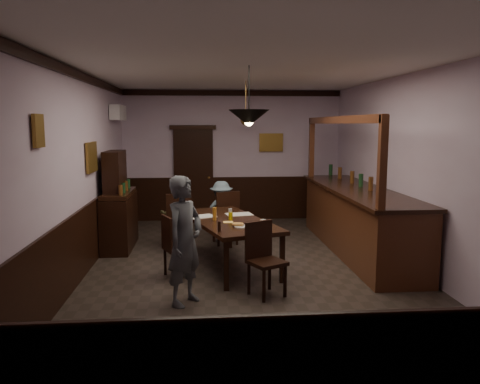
{
  "coord_description": "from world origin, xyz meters",
  "views": [
    {
      "loc": [
        -0.72,
        -6.82,
        2.22
      ],
      "look_at": [
        -0.11,
        0.52,
        1.15
      ],
      "focal_mm": 35.0,
      "sensor_mm": 36.0,
      "label": 1
    }
  ],
  "objects": [
    {
      "name": "room",
      "position": [
        0.0,
        0.0,
        1.5
      ],
      "size": [
        5.01,
        8.01,
        3.01
      ],
      "color": "#2D2621",
      "rests_on": "ground"
    },
    {
      "name": "dining_table",
      "position": [
        -0.31,
        0.32,
        0.69
      ],
      "size": [
        1.62,
        2.4,
        0.75
      ],
      "rotation": [
        0.0,
        0.0,
        0.31
      ],
      "color": "black",
      "rests_on": "ground"
    },
    {
      "name": "chair_far_left",
      "position": [
        -1.13,
        1.39,
        0.56
      ],
      "size": [
        0.5,
        0.5,
        1.02
      ],
      "rotation": [
        0.0,
        0.0,
        3.28
      ],
      "color": "black",
      "rests_on": "ground"
    },
    {
      "name": "chair_far_right",
      "position": [
        -0.27,
        1.66,
        0.55
      ],
      "size": [
        0.52,
        0.52,
        1.01
      ],
      "rotation": [
        0.0,
        0.0,
        3.36
      ],
      "color": "black",
      "rests_on": "ground"
    },
    {
      "name": "chair_near",
      "position": [
        0.08,
        -0.94,
        0.53
      ],
      "size": [
        0.56,
        0.56,
        0.96
      ],
      "rotation": [
        0.0,
        0.0,
        0.49
      ],
      "color": "black",
      "rests_on": "ground"
    },
    {
      "name": "chair_side",
      "position": [
        -1.13,
        -0.15,
        0.5
      ],
      "size": [
        0.52,
        0.52,
        0.92
      ],
      "rotation": [
        0.0,
        0.0,
        1.98
      ],
      "color": "black",
      "rests_on": "ground"
    },
    {
      "name": "person_standing",
      "position": [
        -0.93,
        -1.19,
        0.8
      ],
      "size": [
        0.65,
        0.7,
        1.61
      ],
      "primitive_type": "imported",
      "rotation": [
        0.0,
        0.0,
        0.96
      ],
      "color": "#4E5259",
      "rests_on": "ground"
    },
    {
      "name": "person_seated_left",
      "position": [
        -1.21,
        1.66,
        0.57
      ],
      "size": [
        0.57,
        0.45,
        1.14
      ],
      "primitive_type": "imported",
      "rotation": [
        0.0,
        0.0,
        3.17
      ],
      "color": "#4B4A2D",
      "rests_on": "ground"
    },
    {
      "name": "person_seated_right",
      "position": [
        -0.35,
        1.94,
        0.58
      ],
      "size": [
        0.75,
        0.44,
        1.16
      ],
      "primitive_type": "imported",
      "rotation": [
        0.0,
        0.0,
        3.16
      ],
      "color": "slate",
      "rests_on": "ground"
    },
    {
      "name": "newspaper_left",
      "position": [
        -0.72,
        0.56,
        0.75
      ],
      "size": [
        0.51,
        0.45,
        0.01
      ],
      "primitive_type": "cube",
      "rotation": [
        0.0,
        0.0,
        0.45
      ],
      "color": "silver",
      "rests_on": "dining_table"
    },
    {
      "name": "newspaper_right",
      "position": [
        -0.11,
        0.7,
        0.75
      ],
      "size": [
        0.47,
        0.38,
        0.01
      ],
      "primitive_type": "cube",
      "rotation": [
        0.0,
        0.0,
        0.2
      ],
      "color": "silver",
      "rests_on": "dining_table"
    },
    {
      "name": "napkin",
      "position": [
        -0.32,
        0.1,
        0.75
      ],
      "size": [
        0.19,
        0.19,
        0.0
      ],
      "primitive_type": "cube",
      "rotation": [
        0.0,
        0.0,
        0.31
      ],
      "color": "#EDBA57",
      "rests_on": "dining_table"
    },
    {
      "name": "saucer",
      "position": [
        0.13,
        -0.15,
        0.76
      ],
      "size": [
        0.15,
        0.15,
        0.01
      ],
      "primitive_type": "cylinder",
      "color": "white",
      "rests_on": "dining_table"
    },
    {
      "name": "coffee_cup",
      "position": [
        0.17,
        -0.15,
        0.8
      ],
      "size": [
        0.1,
        0.1,
        0.07
      ],
      "primitive_type": "imported",
      "rotation": [
        0.0,
        0.0,
        0.31
      ],
      "color": "white",
      "rests_on": "saucer"
    },
    {
      "name": "pastry_plate",
      "position": [
        -0.15,
        -0.25,
        0.76
      ],
      "size": [
        0.22,
        0.22,
        0.01
      ],
      "primitive_type": "cylinder",
      "color": "white",
      "rests_on": "dining_table"
    },
    {
      "name": "pastry_ring_a",
      "position": [
        -0.23,
        -0.21,
        0.79
      ],
      "size": [
        0.13,
        0.13,
        0.04
      ],
      "primitive_type": "torus",
      "color": "#C68C47",
      "rests_on": "pastry_plate"
    },
    {
      "name": "pastry_ring_b",
      "position": [
        -0.18,
        -0.22,
        0.79
      ],
      "size": [
        0.13,
        0.13,
        0.04
      ],
      "primitive_type": "torus",
      "color": "#C68C47",
      "rests_on": "pastry_plate"
    },
    {
      "name": "soda_can",
      "position": [
        -0.28,
        0.28,
        0.81
      ],
      "size": [
        0.07,
        0.07,
        0.12
      ],
      "primitive_type": "cylinder",
      "color": "#FFEF15",
      "rests_on": "dining_table"
    },
    {
      "name": "beer_glass",
      "position": [
        -0.53,
        0.28,
        0.85
      ],
      "size": [
        0.06,
        0.06,
        0.2
      ],
      "primitive_type": "cylinder",
      "color": "#BF721E",
      "rests_on": "dining_table"
    },
    {
      "name": "water_glass",
      "position": [
        -0.27,
        0.42,
        0.82
      ],
      "size": [
        0.06,
        0.06,
        0.15
      ],
      "primitive_type": "cylinder",
      "color": "silver",
      "rests_on": "dining_table"
    },
    {
      "name": "pepper_mill",
      "position": [
        -0.48,
        -0.49,
        0.82
      ],
      "size": [
        0.04,
        0.04,
        0.14
      ],
      "primitive_type": "cylinder",
      "color": "black",
      "rests_on": "dining_table"
    },
    {
      "name": "sideboard",
      "position": [
        -2.21,
        1.59,
        0.7
      ],
      "size": [
        0.47,
        1.33,
        1.75
      ],
      "color": "black",
      "rests_on": "ground"
    },
    {
      "name": "bar_counter",
      "position": [
        1.99,
        1.0,
        0.6
      ],
      "size": [
        0.98,
        4.19,
        2.35
      ],
      "color": "#472013",
      "rests_on": "ground"
    },
    {
      "name": "door_back",
      "position": [
        -0.9,
        3.95,
        1.05
      ],
      "size": [
        0.9,
        0.06,
        2.1
      ],
      "primitive_type": "cube",
      "color": "black",
      "rests_on": "ground"
    },
    {
      "name": "ac_unit",
      "position": [
        -2.38,
        2.9,
        2.45
      ],
      "size": [
        0.2,
        0.85,
        0.3
      ],
      "color": "white",
      "rests_on": "ground"
    },
    {
      "name": "picture_left_small",
      "position": [
        -2.46,
        -1.6,
        2.15
      ],
      "size": [
        0.04,
        0.28,
        0.36
      ],
      "color": "olive",
      "rests_on": "ground"
    },
    {
      "name": "picture_left_large",
      "position": [
        -2.46,
        0.8,
        1.7
      ],
      "size": [
        0.04,
        0.62,
        0.48
      ],
      "color": "olive",
      "rests_on": "ground"
    },
    {
      "name": "picture_back",
      "position": [
        0.9,
        3.96,
        1.8
      ],
      "size": [
        0.55,
        0.04,
        0.42
      ],
      "color": "olive",
      "rests_on": "ground"
    },
    {
      "name": "pendant_iron",
      "position": [
        -0.07,
        -0.44,
        2.3
      ],
      "size": [
        0.56,
        0.56,
        0.81
      ],
      "color": "black",
      "rests_on": "ground"
    },
    {
      "name": "pendant_brass_mid",
      "position": [
        0.1,
        1.77,
        2.3
      ],
      "size": [
        0.2,
        0.2,
        0.81
      ],
      "color": "#BF8C3F",
      "rests_on": "ground"
    },
    {
      "name": "pendant_brass_far",
      "position": [
        0.3,
        3.23,
        2.3
      ],
      "size": [
        0.2,
        0.2,
        0.81
      ],
      "color": "#BF8C3F",
      "rests_on": "ground"
    }
  ]
}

